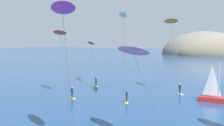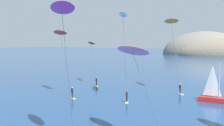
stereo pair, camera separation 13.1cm
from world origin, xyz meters
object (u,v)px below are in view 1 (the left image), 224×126
object	(u,v)px
kitesurfer_magenta	(63,18)
kitesurfer_black	(91,47)
kitesurfer_red	(60,37)
kitesurfer_orange	(171,27)
kitesurfer_white	(123,22)
sailboat_near	(219,98)
kitesurfer_pink	(135,58)

from	to	relation	value
kitesurfer_magenta	kitesurfer_black	world-z (taller)	kitesurfer_magenta
kitesurfer_magenta	kitesurfer_red	bearing A→B (deg)	134.12
kitesurfer_orange	kitesurfer_magenta	bearing A→B (deg)	-86.05
kitesurfer_white	kitesurfer_magenta	bearing A→B (deg)	-73.14
sailboat_near	kitesurfer_magenta	xyz separation A→B (m)	(-7.24, -23.03, 9.66)
kitesurfer_red	kitesurfer_white	bearing A→B (deg)	15.64
kitesurfer_white	kitesurfer_pink	xyz separation A→B (m)	(10.26, -15.11, -4.26)
kitesurfer_black	kitesurfer_red	world-z (taller)	kitesurfer_red
kitesurfer_black	sailboat_near	bearing A→B (deg)	-11.13
sailboat_near	kitesurfer_pink	distance (m)	20.29
kitesurfer_black	kitesurfer_magenta	bearing A→B (deg)	-56.47
kitesurfer_magenta	kitesurfer_white	bearing A→B (deg)	106.86
kitesurfer_magenta	kitesurfer_pink	xyz separation A→B (m)	(4.48, 3.97, -3.26)
kitesurfer_black	kitesurfer_orange	distance (m)	17.03
kitesurfer_orange	kitesurfer_pink	bearing A→B (deg)	-75.38
kitesurfer_magenta	sailboat_near	bearing A→B (deg)	72.55
kitesurfer_orange	kitesurfer_red	xyz separation A→B (m)	(-13.80, -12.47, -1.79)
kitesurfer_orange	kitesurfer_red	bearing A→B (deg)	-137.89
kitesurfer_magenta	kitesurfer_pink	distance (m)	6.82
sailboat_near	kitesurfer_pink	world-z (taller)	kitesurfer_pink
kitesurfer_red	kitesurfer_black	bearing A→B (deg)	103.53
kitesurfer_magenta	kitesurfer_white	distance (m)	19.96
kitesurfer_black	kitesurfer_pink	world-z (taller)	kitesurfer_black
sailboat_near	kitesurfer_magenta	distance (m)	26.00
kitesurfer_orange	kitesurfer_pink	size ratio (longest dim) A/B	1.52
sailboat_near	kitesurfer_orange	xyz separation A→B (m)	(-9.22, 5.72, 10.27)
sailboat_near	kitesurfer_orange	bearing A→B (deg)	148.18
kitesurfer_black	kitesurfer_orange	bearing A→B (deg)	2.17
kitesurfer_white	kitesurfer_orange	world-z (taller)	kitesurfer_white
kitesurfer_magenta	kitesurfer_orange	size ratio (longest dim) A/B	0.95
kitesurfer_pink	sailboat_near	bearing A→B (deg)	81.78
sailboat_near	kitesurfer_pink	xyz separation A→B (m)	(-2.75, -19.06, 6.39)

